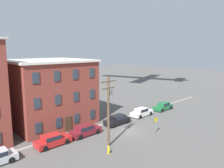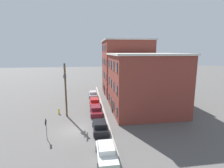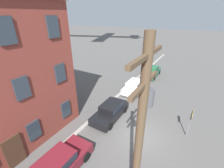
# 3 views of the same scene
# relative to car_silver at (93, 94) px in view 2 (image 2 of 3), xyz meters

# --- Properties ---
(ground_plane) EXTENTS (200.00, 200.00, 0.00)m
(ground_plane) POSITION_rel_car_silver_xyz_m (17.05, -3.06, -0.75)
(ground_plane) COLOR #565451
(kerb_strip) EXTENTS (56.00, 0.36, 0.16)m
(kerb_strip) POSITION_rel_car_silver_xyz_m (17.05, 1.44, -0.67)
(kerb_strip) COLOR #9E998E
(kerb_strip) RESTS_ON ground_plane
(apartment_corner) EXTENTS (11.30, 11.26, 13.15)m
(apartment_corner) POSITION_rel_car_silver_xyz_m (-2.55, 8.31, 5.84)
(apartment_corner) COLOR brown
(apartment_corner) RESTS_ON ground_plane
(apartment_midblock) EXTENTS (12.35, 11.94, 10.13)m
(apartment_midblock) POSITION_rel_car_silver_xyz_m (10.52, 8.65, 4.33)
(apartment_midblock) COLOR brown
(apartment_midblock) RESTS_ON ground_plane
(car_silver) EXTENTS (4.40, 1.92, 1.43)m
(car_silver) POSITION_rel_car_silver_xyz_m (0.00, 0.00, 0.00)
(car_silver) COLOR #B7B7BC
(car_silver) RESTS_ON ground_plane
(car_red) EXTENTS (4.40, 1.92, 1.43)m
(car_red) POSITION_rel_car_silver_xyz_m (6.54, 0.07, 0.00)
(car_red) COLOR #B21E1E
(car_red) RESTS_ON ground_plane
(car_maroon) EXTENTS (4.40, 1.92, 1.43)m
(car_maroon) POSITION_rel_car_silver_xyz_m (11.42, 0.02, 0.00)
(car_maroon) COLOR maroon
(car_maroon) RESTS_ON ground_plane
(car_black) EXTENTS (4.40, 1.92, 1.43)m
(car_black) POSITION_rel_car_silver_xyz_m (17.85, 0.19, 0.00)
(car_black) COLOR black
(car_black) RESTS_ON ground_plane
(car_white) EXTENTS (4.40, 1.92, 1.43)m
(car_white) POSITION_rel_car_silver_xyz_m (23.96, 0.29, 0.00)
(car_white) COLOR silver
(car_white) RESTS_ON ground_plane
(caution_sign) EXTENTS (1.00, 0.08, 2.60)m
(caution_sign) POSITION_rel_car_silver_xyz_m (18.84, -6.38, 0.99)
(caution_sign) COLOR slate
(caution_sign) RESTS_ON ground_plane
(utility_pole) EXTENTS (2.40, 0.44, 8.62)m
(utility_pole) POSITION_rel_car_silver_xyz_m (11.53, -4.75, 4.11)
(utility_pole) COLOR brown
(utility_pole) RESTS_ON ground_plane
(fire_hydrant) EXTENTS (0.24, 0.34, 0.96)m
(fire_hydrant) POSITION_rel_car_silver_xyz_m (10.19, -6.19, -0.27)
(fire_hydrant) COLOR yellow
(fire_hydrant) RESTS_ON ground_plane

